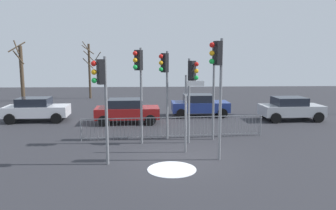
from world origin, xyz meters
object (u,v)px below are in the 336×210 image
(car_red_far, at_px, (127,111))
(bare_tree_centre, at_px, (90,69))
(car_white_near, at_px, (36,109))
(traffic_light_rear_left, at_px, (165,75))
(traffic_light_foreground_right, at_px, (216,68))
(car_silver_trailing, at_px, (291,108))
(traffic_light_foreground_left, at_px, (218,72))
(traffic_light_mid_left, at_px, (102,86))
(car_blue_mid, at_px, (199,105))
(traffic_light_mid_right, at_px, (139,74))
(traffic_light_rear_right, at_px, (192,82))
(direction_sign_post, at_px, (187,110))
(bare_tree_left, at_px, (21,71))

(car_red_far, distance_m, bare_tree_centre, 12.75)
(car_white_near, xyz_separation_m, bare_tree_centre, (1.29, 10.98, 2.01))
(traffic_light_rear_left, height_order, traffic_light_foreground_right, traffic_light_foreground_right)
(car_silver_trailing, bearing_deg, traffic_light_foreground_left, -131.15)
(traffic_light_mid_left, height_order, bare_tree_centre, bare_tree_centre)
(traffic_light_rear_left, xyz_separation_m, car_red_far, (-2.17, 4.04, -2.36))
(car_blue_mid, bearing_deg, car_white_near, -173.47)
(car_red_far, height_order, bare_tree_centre, bare_tree_centre)
(traffic_light_rear_left, distance_m, car_white_near, 9.51)
(traffic_light_mid_right, height_order, car_silver_trailing, traffic_light_mid_right)
(traffic_light_rear_right, height_order, car_white_near, traffic_light_rear_right)
(traffic_light_foreground_right, bearing_deg, car_red_far, -175.32)
(traffic_light_rear_left, relative_size, direction_sign_post, 1.30)
(car_blue_mid, distance_m, bare_tree_centre, 13.42)
(traffic_light_mid_left, distance_m, car_silver_trailing, 13.47)
(traffic_light_mid_left, distance_m, traffic_light_foreground_right, 6.11)
(traffic_light_foreground_left, height_order, car_red_far, traffic_light_foreground_left)
(traffic_light_mid_left, xyz_separation_m, traffic_light_foreground_left, (4.30, 0.36, 0.48))
(car_silver_trailing, bearing_deg, bare_tree_left, 151.60)
(traffic_light_rear_left, bearing_deg, car_silver_trailing, -103.80)
(car_white_near, bearing_deg, traffic_light_rear_right, -34.79)
(traffic_light_mid_right, bearing_deg, car_silver_trailing, -115.32)
(bare_tree_centre, bearing_deg, direction_sign_post, -67.82)
(traffic_light_rear_right, height_order, car_blue_mid, traffic_light_rear_right)
(traffic_light_foreground_right, bearing_deg, direction_sign_post, -79.75)
(traffic_light_rear_right, distance_m, car_silver_trailing, 8.92)
(car_red_far, distance_m, bare_tree_left, 14.51)
(traffic_light_rear_right, height_order, bare_tree_centre, bare_tree_centre)
(car_blue_mid, bearing_deg, traffic_light_foreground_right, -91.75)
(direction_sign_post, relative_size, car_white_near, 0.84)
(traffic_light_mid_right, height_order, traffic_light_rear_left, traffic_light_mid_right)
(car_white_near, bearing_deg, direction_sign_post, -41.82)
(traffic_light_mid_left, distance_m, direction_sign_post, 3.77)
(traffic_light_foreground_left, distance_m, traffic_light_foreground_right, 3.36)
(direction_sign_post, distance_m, car_red_far, 7.00)
(car_silver_trailing, distance_m, bare_tree_left, 22.67)
(traffic_light_mid_left, distance_m, car_white_near, 10.34)
(traffic_light_foreground_right, height_order, direction_sign_post, traffic_light_foreground_right)
(traffic_light_rear_right, relative_size, bare_tree_left, 0.73)
(traffic_light_mid_left, height_order, car_blue_mid, traffic_light_mid_left)
(traffic_light_rear_left, height_order, direction_sign_post, traffic_light_rear_left)
(traffic_light_mid_left, xyz_separation_m, traffic_light_rear_right, (3.61, 2.89, -0.08))
(car_silver_trailing, bearing_deg, direction_sign_post, -139.97)
(traffic_light_rear_left, relative_size, bare_tree_left, 0.79)
(traffic_light_rear_right, xyz_separation_m, car_white_near, (-8.99, 5.67, -2.11))
(traffic_light_rear_right, bearing_deg, traffic_light_foreground_right, 167.54)
(traffic_light_foreground_left, bearing_deg, car_white_near, 29.25)
(car_white_near, distance_m, bare_tree_left, 10.59)
(traffic_light_mid_right, bearing_deg, car_white_near, -5.39)
(direction_sign_post, bearing_deg, bare_tree_left, 133.62)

